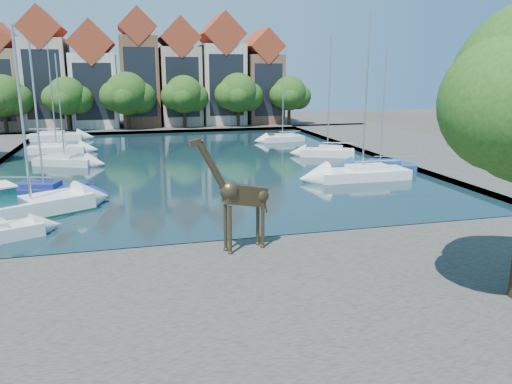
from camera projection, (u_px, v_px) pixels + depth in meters
ground at (261, 246)px, 25.21m from camera, size 160.00×160.00×0.00m
water_basin at (196, 163)px, 47.78m from camera, size 38.00×50.00×0.08m
near_quay at (309, 302)px, 18.57m from camera, size 50.00×14.00×0.50m
far_quay at (168, 126)px, 77.84m from camera, size 60.00×16.00×0.50m
right_quay at (427, 150)px, 53.79m from camera, size 14.00×52.00×0.50m
townhouse_west_end at (2, 80)px, 70.57m from camera, size 5.44×9.18×14.93m
townhouse_west_mid at (47, 73)px, 71.82m from camera, size 5.94×9.18×16.79m
townhouse_west_inner at (94, 79)px, 73.60m from camera, size 6.43×9.18×15.15m
townhouse_center at (139, 72)px, 74.93m from camera, size 5.44×9.18×16.93m
townhouse_east_inner at (179, 77)px, 76.54m from camera, size 5.94×9.18×15.79m
townhouse_east_mid at (221, 74)px, 78.02m from camera, size 6.43×9.18×16.65m
townhouse_east_end at (261, 80)px, 79.83m from camera, size 5.44×9.18×14.43m
far_tree_far_west at (4, 97)px, 66.18m from camera, size 7.28×5.60×7.68m
far_tree_west at (67, 97)px, 68.15m from camera, size 6.76×5.20×7.36m
far_tree_mid_west at (128, 95)px, 70.04m from camera, size 7.80×6.00×8.00m
far_tree_mid_east at (185, 95)px, 72.01m from camera, size 7.02×5.40×7.52m
far_tree_east at (239, 94)px, 73.92m from camera, size 7.54×5.80×7.84m
far_tree_far_east at (290, 95)px, 75.90m from camera, size 6.76×5.20×7.36m
giraffe_statue at (239, 195)px, 22.64m from camera, size 3.72×1.33×5.37m
motorsailer at (7, 206)px, 29.12m from camera, size 9.21×6.70×11.04m
sailboat_left_b at (44, 189)px, 34.34m from camera, size 6.67×3.82×10.41m
sailboat_left_c at (65, 159)px, 46.23m from camera, size 5.84×4.04×10.03m
sailboat_left_d at (57, 148)px, 53.38m from camera, size 6.12×2.73×8.54m
sailboat_left_e at (56, 135)px, 62.81m from camera, size 6.50×2.50×11.31m
sailboat_right_a at (362, 172)px, 40.26m from camera, size 7.51×2.66×12.95m
sailboat_right_b at (380, 165)px, 43.51m from camera, size 6.27×3.99×10.40m
sailboat_right_c at (327, 150)px, 50.94m from camera, size 5.70×3.89×11.99m
sailboat_right_d at (283, 137)px, 61.77m from camera, size 5.40×2.36×8.13m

